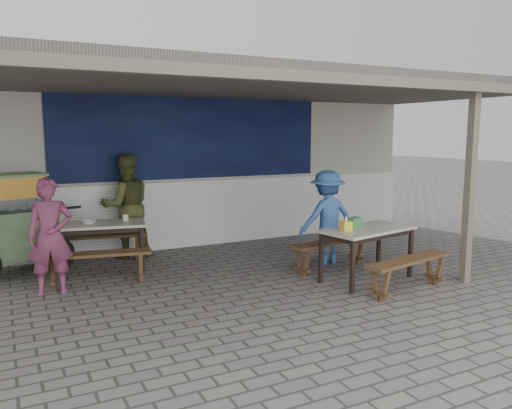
{
  "coord_description": "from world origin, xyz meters",
  "views": [
    {
      "loc": [
        -3.33,
        -5.6,
        2.06
      ],
      "look_at": [
        -0.01,
        0.9,
        1.02
      ],
      "focal_mm": 35.0,
      "sensor_mm": 36.0,
      "label": 1
    }
  ],
  "objects": [
    {
      "name": "bench_right_wall",
      "position": [
        1.04,
        0.47,
        0.34
      ],
      "size": [
        1.49,
        0.55,
        0.45
      ],
      "rotation": [
        0.0,
        0.0,
        0.19
      ],
      "color": "brown",
      "rests_on": "ground"
    },
    {
      "name": "patron_street_side",
      "position": [
        -2.83,
        1.18,
        0.75
      ],
      "size": [
        0.59,
        0.42,
        1.51
      ],
      "primitive_type": "imported",
      "rotation": [
        0.0,
        0.0,
        -0.11
      ],
      "color": "#7A3555",
      "rests_on": "ground"
    },
    {
      "name": "ground",
      "position": [
        0.0,
        0.0,
        0.0
      ],
      "size": [
        60.0,
        60.0,
        0.0
      ],
      "primitive_type": "plane",
      "color": "slate",
      "rests_on": "ground"
    },
    {
      "name": "table_right",
      "position": [
        1.17,
        -0.21,
        0.67
      ],
      "size": [
        1.46,
        0.93,
        0.75
      ],
      "rotation": [
        0.0,
        0.0,
        0.19
      ],
      "color": "beige",
      "rests_on": "ground"
    },
    {
      "name": "bench_left_street",
      "position": [
        -2.24,
        1.29,
        0.34
      ],
      "size": [
        1.47,
        0.56,
        0.45
      ],
      "rotation": [
        0.0,
        0.0,
        -0.2
      ],
      "color": "brown",
      "rests_on": "ground"
    },
    {
      "name": "donation_box",
      "position": [
        1.05,
        -0.07,
        0.82
      ],
      "size": [
        0.23,
        0.18,
        0.14
      ],
      "primitive_type": "cube",
      "rotation": [
        0.0,
        0.0,
        0.23
      ],
      "color": "#387E42",
      "rests_on": "table_right"
    },
    {
      "name": "back_wall",
      "position": [
        -0.0,
        3.58,
        1.72
      ],
      "size": [
        9.0,
        1.28,
        3.5
      ],
      "color": "#B2AAA0",
      "rests_on": "ground"
    },
    {
      "name": "condiment_jar",
      "position": [
        -1.71,
        1.92,
        0.8
      ],
      "size": [
        0.08,
        0.08,
        0.09
      ],
      "primitive_type": "cylinder",
      "color": "white",
      "rests_on": "table_left"
    },
    {
      "name": "condiment_bowl",
      "position": [
        -2.25,
        1.9,
        0.77
      ],
      "size": [
        0.24,
        0.24,
        0.05
      ],
      "primitive_type": "imported",
      "rotation": [
        0.0,
        0.0,
        0.18
      ],
      "color": "white",
      "rests_on": "table_left"
    },
    {
      "name": "bench_left_wall",
      "position": [
        -1.99,
        2.51,
        0.34
      ],
      "size": [
        1.47,
        0.56,
        0.45
      ],
      "rotation": [
        0.0,
        0.0,
        -0.2
      ],
      "color": "brown",
      "rests_on": "ground"
    },
    {
      "name": "patron_right_table",
      "position": [
        1.21,
        0.81,
        0.74
      ],
      "size": [
        0.97,
        0.58,
        1.49
      ],
      "primitive_type": "imported",
      "rotation": [
        0.0,
        0.0,
        3.12
      ],
      "color": "#3762A7",
      "rests_on": "ground"
    },
    {
      "name": "warung_roof",
      "position": [
        0.02,
        0.9,
        2.71
      ],
      "size": [
        9.0,
        4.21,
        2.81
      ],
      "color": "#59514C",
      "rests_on": "ground"
    },
    {
      "name": "table_left",
      "position": [
        -2.12,
        1.9,
        0.67
      ],
      "size": [
        1.45,
        0.92,
        0.75
      ],
      "rotation": [
        0.0,
        0.0,
        -0.2
      ],
      "color": "beige",
      "rests_on": "ground"
    },
    {
      "name": "tissue_box",
      "position": [
        0.79,
        -0.22,
        0.81
      ],
      "size": [
        0.14,
        0.14,
        0.13
      ],
      "primitive_type": "cube",
      "rotation": [
        0.0,
        0.0,
        -0.09
      ],
      "color": "yellow",
      "rests_on": "table_right"
    },
    {
      "name": "vendor_cart",
      "position": [
        -3.29,
        2.37,
        0.8
      ],
      "size": [
        1.75,
        1.1,
        1.48
      ],
      "rotation": [
        0.0,
        0.0,
        0.3
      ],
      "color": "#7E9D68",
      "rests_on": "ground"
    },
    {
      "name": "patron_wall_side",
      "position": [
        -1.52,
        2.68,
        0.87
      ],
      "size": [
        0.85,
        0.66,
        1.73
      ],
      "primitive_type": "imported",
      "rotation": [
        0.0,
        0.0,
        3.13
      ],
      "color": "#474E25",
      "rests_on": "ground"
    },
    {
      "name": "bench_right_street",
      "position": [
        1.3,
        -0.9,
        0.34
      ],
      "size": [
        1.49,
        0.55,
        0.45
      ],
      "rotation": [
        0.0,
        0.0,
        0.19
      ],
      "color": "brown",
      "rests_on": "ground"
    }
  ]
}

